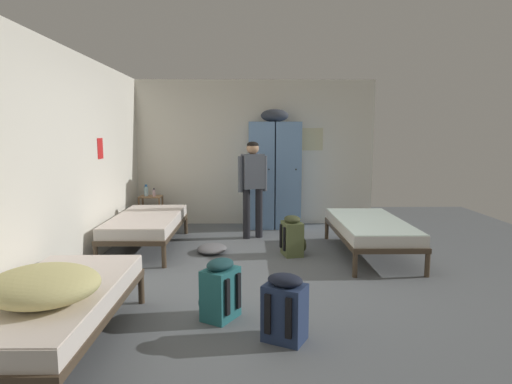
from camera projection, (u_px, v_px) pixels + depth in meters
ground_plane at (256, 276)px, 5.03m from camera, size 9.48×9.48×0.00m
room_backdrop at (168, 158)px, 6.09m from camera, size 4.34×5.99×2.61m
locker_bank at (274, 173)px, 7.56m from camera, size 0.90×0.55×2.07m
shelf_unit at (151, 209)px, 7.54m from camera, size 0.38×0.30×0.57m
bed_left_front at (54, 303)px, 3.26m from camera, size 0.90×1.90×0.49m
bed_left_rear at (147, 223)px, 6.19m from camera, size 0.90×1.90×0.49m
bed_right at (370, 228)px, 5.85m from camera, size 0.90×1.90×0.49m
bedding_heap at (44, 285)px, 2.95m from camera, size 0.76×0.68×0.26m
person_traveler at (253, 180)px, 6.76m from camera, size 0.46×0.30×1.53m
water_bottle at (146, 191)px, 7.52m from camera, size 0.07×0.07×0.20m
lotion_bottle at (154, 193)px, 7.47m from camera, size 0.05×0.05×0.14m
backpack_teal at (220, 290)px, 3.85m from camera, size 0.41×0.40×0.55m
backpack_navy at (285, 309)px, 3.44m from camera, size 0.39×0.41×0.55m
backpack_olive at (293, 236)px, 5.86m from camera, size 0.38×0.36×0.55m
clothes_pile_grey at (212, 249)px, 6.02m from camera, size 0.41×0.48×0.11m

